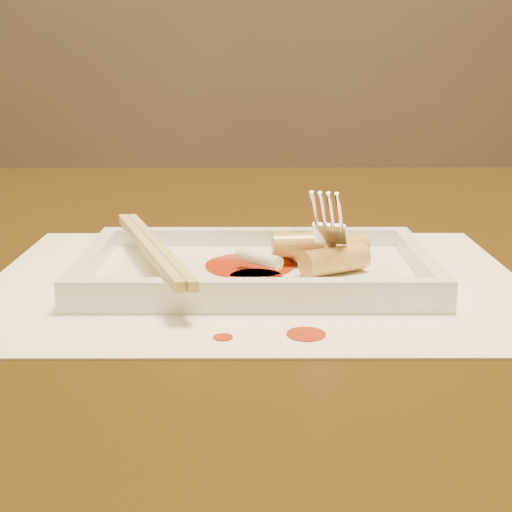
{
  "coord_description": "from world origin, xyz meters",
  "views": [
    {
      "loc": [
        0.09,
        -0.67,
        0.91
      ],
      "look_at": [
        0.09,
        -0.16,
        0.77
      ],
      "focal_mm": 50.0,
      "sensor_mm": 36.0,
      "label": 1
    }
  ],
  "objects_px": {
    "table": "(163,331)",
    "placemat": "(256,280)",
    "plate_base": "(256,274)",
    "fork": "(349,168)",
    "chopstick_a": "(147,246)"
  },
  "relations": [
    {
      "from": "table",
      "to": "placemat",
      "type": "xyz_separation_m",
      "value": [
        0.09,
        -0.16,
        0.1
      ]
    },
    {
      "from": "table",
      "to": "placemat",
      "type": "bearing_deg",
      "value": -59.05
    },
    {
      "from": "table",
      "to": "plate_base",
      "type": "xyz_separation_m",
      "value": [
        0.09,
        -0.16,
        0.11
      ]
    },
    {
      "from": "fork",
      "to": "table",
      "type": "bearing_deg",
      "value": 139.79
    },
    {
      "from": "plate_base",
      "to": "chopstick_a",
      "type": "xyz_separation_m",
      "value": [
        -0.08,
        0.0,
        0.02
      ]
    },
    {
      "from": "plate_base",
      "to": "fork",
      "type": "distance_m",
      "value": 0.11
    },
    {
      "from": "table",
      "to": "chopstick_a",
      "type": "relative_size",
      "value": 6.54
    },
    {
      "from": "chopstick_a",
      "to": "plate_base",
      "type": "bearing_deg",
      "value": 0.0
    },
    {
      "from": "table",
      "to": "fork",
      "type": "bearing_deg",
      "value": -40.21
    },
    {
      "from": "plate_base",
      "to": "chopstick_a",
      "type": "bearing_deg",
      "value": 180.0
    },
    {
      "from": "placemat",
      "to": "plate_base",
      "type": "relative_size",
      "value": 1.54
    },
    {
      "from": "plate_base",
      "to": "fork",
      "type": "bearing_deg",
      "value": 14.42
    },
    {
      "from": "placemat",
      "to": "fork",
      "type": "bearing_deg",
      "value": 14.42
    },
    {
      "from": "table",
      "to": "fork",
      "type": "xyz_separation_m",
      "value": [
        0.16,
        -0.14,
        0.18
      ]
    },
    {
      "from": "placemat",
      "to": "plate_base",
      "type": "distance_m",
      "value": 0.0
    }
  ]
}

